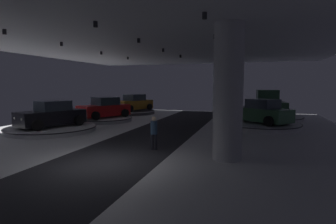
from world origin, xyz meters
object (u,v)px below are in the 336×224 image
at_px(display_platform_deep_left, 134,112).
at_px(display_car_mid_left, 52,115).
at_px(display_car_deep_left, 134,103).
at_px(display_platform_mid_left, 52,128).
at_px(display_platform_far_left, 104,119).
at_px(visitor_walking_near, 154,131).
at_px(display_platform_far_right, 260,125).
at_px(display_car_far_right, 261,112).
at_px(pickup_truck_deep_right, 269,105).
at_px(display_car_far_left, 104,108).
at_px(column_right, 228,92).
at_px(display_platform_deep_right, 269,117).

xyz_separation_m(display_platform_deep_left, display_car_mid_left, (-0.70, -11.43, 0.87)).
relative_size(display_car_deep_left, display_platform_mid_left, 0.79).
distance_m(display_platform_far_left, visitor_walking_near, 11.15).
xyz_separation_m(display_platform_far_right, visitor_walking_near, (-4.98, -8.56, 0.72)).
distance_m(display_car_far_right, display_platform_mid_left, 14.49).
height_order(display_platform_far_left, display_car_far_right, display_car_far_right).
height_order(pickup_truck_deep_right, display_car_mid_left, pickup_truck_deep_right).
height_order(display_platform_far_left, display_platform_mid_left, display_platform_far_left).
height_order(display_car_far_right, display_car_mid_left, display_car_far_right).
distance_m(pickup_truck_deep_right, display_car_mid_left, 18.24).
relative_size(display_platform_far_left, display_car_far_left, 1.02).
bearing_deg(display_car_far_left, display_platform_far_right, 1.42).
distance_m(display_car_deep_left, display_car_mid_left, 11.48).
relative_size(display_car_far_left, display_car_mid_left, 1.00).
height_order(display_platform_far_right, pickup_truck_deep_right, pickup_truck_deep_right).
bearing_deg(pickup_truck_deep_right, display_platform_far_right, -98.83).
xyz_separation_m(display_car_far_left, display_platform_deep_left, (-0.11, 6.10, -0.88)).
height_order(column_right, visitor_walking_near, column_right).
distance_m(pickup_truck_deep_right, visitor_walking_near, 15.56).
bearing_deg(display_car_far_right, display_platform_deep_left, 155.23).
bearing_deg(display_platform_far_right, visitor_walking_near, -120.17).
bearing_deg(display_platform_far_left, display_platform_deep_right, 23.60).
xyz_separation_m(display_platform_far_left, display_platform_far_right, (12.47, 0.34, 0.02)).
bearing_deg(pickup_truck_deep_right, display_car_deep_left, -179.92).
distance_m(display_car_far_left, pickup_truck_deep_right, 14.71).
bearing_deg(display_car_mid_left, column_right, -16.67).
relative_size(column_right, display_platform_far_right, 1.00).
bearing_deg(display_platform_deep_left, display_platform_deep_right, -1.15).
bearing_deg(display_platform_far_left, display_car_mid_left, -98.58).
bearing_deg(display_platform_far_right, pickup_truck_deep_right, 81.17).
height_order(display_platform_far_left, pickup_truck_deep_right, pickup_truck_deep_right).
relative_size(column_right, display_car_mid_left, 1.20).
relative_size(display_car_far_left, display_platform_mid_left, 0.79).
bearing_deg(display_car_deep_left, display_car_far_right, -24.90).
distance_m(display_platform_deep_right, display_platform_mid_left, 18.09).
bearing_deg(display_platform_mid_left, display_platform_deep_right, 38.20).
xyz_separation_m(display_platform_mid_left, display_car_mid_left, (0.01, 0.03, 0.90)).
relative_size(column_right, display_platform_deep_left, 1.22).
relative_size(column_right, display_car_far_right, 1.26).
bearing_deg(pickup_truck_deep_right, display_car_mid_left, -141.01).
bearing_deg(display_platform_far_left, pickup_truck_deep_right, 24.78).
bearing_deg(display_platform_deep_left, display_car_far_left, -88.95).
relative_size(display_platform_far_left, display_car_mid_left, 1.02).
relative_size(display_platform_deep_left, display_car_far_right, 1.03).
relative_size(display_platform_deep_left, display_platform_far_right, 0.81).
xyz_separation_m(display_platform_far_left, display_car_deep_left, (-0.09, 6.16, 0.94)).
relative_size(display_car_deep_left, pickup_truck_deep_right, 0.83).
bearing_deg(column_right, display_car_mid_left, 163.33).
relative_size(display_platform_deep_left, display_car_deep_left, 0.99).
bearing_deg(display_car_deep_left, display_platform_far_right, -24.86).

